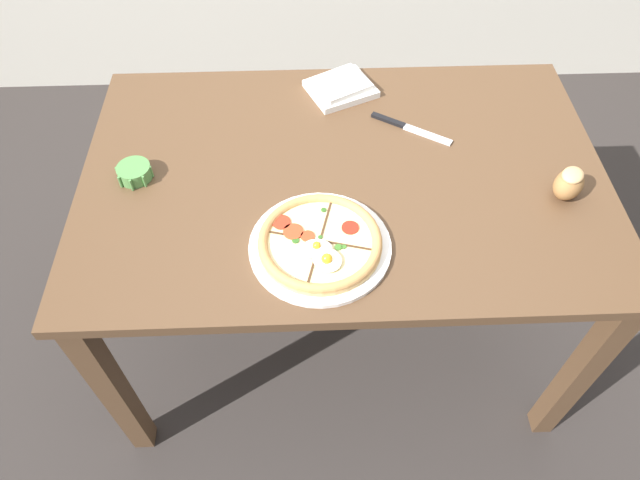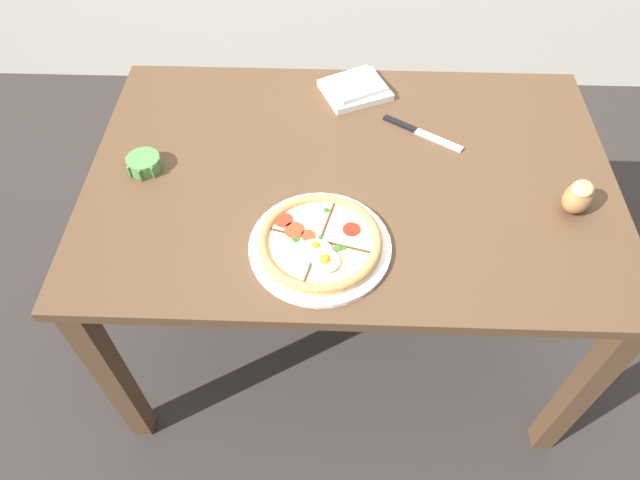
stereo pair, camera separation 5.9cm
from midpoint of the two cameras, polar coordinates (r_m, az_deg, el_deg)
name	(u,v)px [view 2 (the right image)]	position (r m, az deg, el deg)	size (l,w,h in m)	color
ground_plane	(342,323)	(2.10, 3.02, -8.30)	(12.00, 12.00, 0.00)	#2D2826
dining_table	(349,199)	(1.56, 4.03, 4.07)	(1.36, 0.90, 0.76)	#513823
pizza	(320,243)	(1.31, 1.28, -0.37)	(0.33, 0.33, 0.05)	white
ramekin_bowl	(144,164)	(1.55, -16.18, 7.31)	(0.09, 0.09, 0.04)	#4C8442
napkin_folded	(355,88)	(1.74, 4.54, 14.87)	(0.23, 0.21, 0.04)	silver
bread_piece_near	(579,196)	(1.52, 25.46, 3.92)	(0.11, 0.11, 0.08)	olive
knife_main	(421,133)	(1.63, 11.12, 10.47)	(0.21, 0.14, 0.01)	silver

